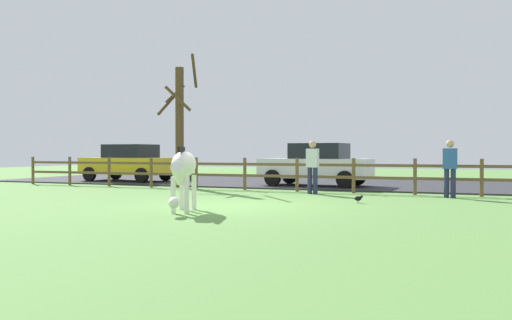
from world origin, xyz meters
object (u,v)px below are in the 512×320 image
bare_tree (180,123)px  parked_car_yellow (129,162)px  crow_on_grass (358,198)px  parked_car_white (316,164)px  visitor_right_of_tree (313,165)px  zebra (183,169)px  visitor_left_of_tree (450,166)px

bare_tree → parked_car_yellow: (-3.69, 2.11, -1.51)m
crow_on_grass → parked_car_yellow: parked_car_yellow is taller
parked_car_white → parked_car_yellow: size_ratio=1.00×
visitor_right_of_tree → crow_on_grass: bearing=-52.5°
bare_tree → parked_car_yellow: size_ratio=1.17×
parked_car_yellow → bare_tree: bearing=-29.7°
zebra → parked_car_white: bearing=86.2°
zebra → crow_on_grass: 4.67m
parked_car_white → visitor_left_of_tree: visitor_left_of_tree is taller
bare_tree → parked_car_white: (4.62, 1.94, -1.51)m
bare_tree → visitor_right_of_tree: 5.63m
bare_tree → zebra: bearing=-59.8°
bare_tree → visitor_left_of_tree: 9.48m
visitor_left_of_tree → bare_tree: bearing=173.5°
parked_car_yellow → visitor_right_of_tree: size_ratio=2.49×
parked_car_white → visitor_right_of_tree: size_ratio=2.50×
zebra → parked_car_yellow: (-7.71, 9.03, -0.08)m
bare_tree → crow_on_grass: size_ratio=22.26×
bare_tree → parked_car_yellow: bare_tree is taller
crow_on_grass → visitor_right_of_tree: visitor_right_of_tree is taller
bare_tree → parked_car_yellow: bearing=150.3°
crow_on_grass → parked_car_white: 6.14m
bare_tree → visitor_left_of_tree: (9.31, -1.06, -1.45)m
crow_on_grass → parked_car_white: size_ratio=0.05×
bare_tree → visitor_left_of_tree: bare_tree is taller
bare_tree → zebra: size_ratio=2.54×
visitor_right_of_tree → parked_car_white: bearing=102.8°
parked_car_yellow → visitor_left_of_tree: 13.37m
zebra → visitor_right_of_tree: bearing=77.3°
visitor_left_of_tree → visitor_right_of_tree: bearing=-178.8°
visitor_left_of_tree → visitor_right_of_tree: (-3.98, -0.08, 0.00)m
zebra → crow_on_grass: zebra is taller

